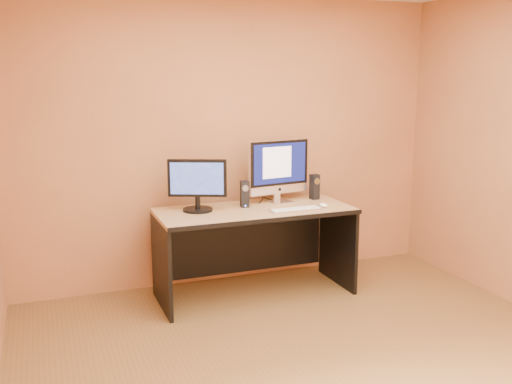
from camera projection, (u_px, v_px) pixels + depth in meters
floor at (333, 377)px, 3.64m from camera, size 4.00×4.00×0.00m
walls at (339, 176)px, 3.38m from camera, size 4.00×4.00×2.60m
desk at (255, 252)px, 4.95m from camera, size 1.67×0.74×0.77m
imac at (280, 171)px, 5.06m from camera, size 0.62×0.30×0.57m
second_monitor at (197, 185)px, 4.75m from camera, size 0.56×0.43×0.44m
speaker_left at (245, 194)px, 4.92m from camera, size 0.08×0.09×0.23m
speaker_right at (315, 187)px, 5.24m from camera, size 0.08×0.08×0.23m
keyboard at (296, 209)px, 4.81m from camera, size 0.45×0.13×0.02m
mouse at (323, 205)px, 4.93m from camera, size 0.06×0.11×0.04m
cable_a at (270, 199)px, 5.23m from camera, size 0.07×0.22×0.01m
cable_b at (261, 201)px, 5.16m from camera, size 0.11×0.16×0.01m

